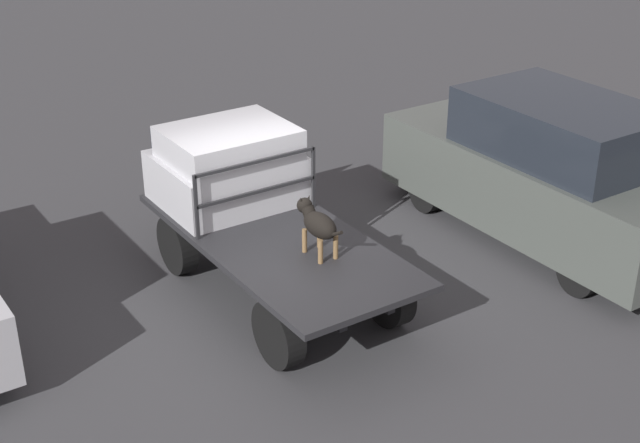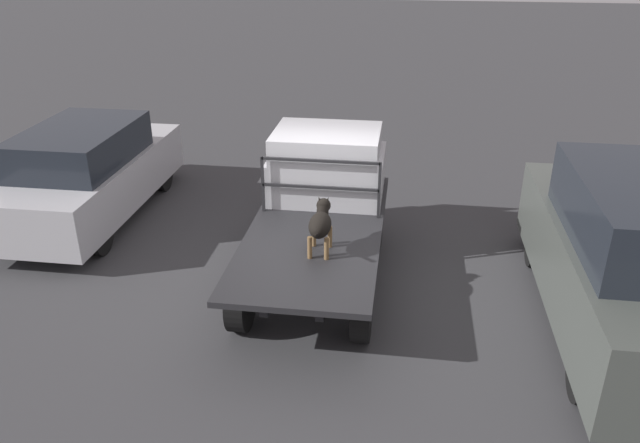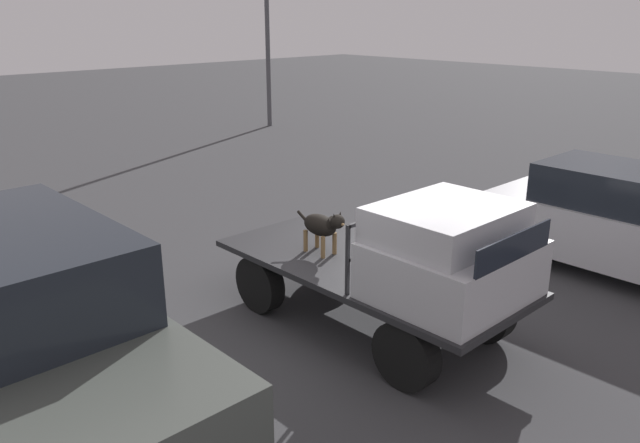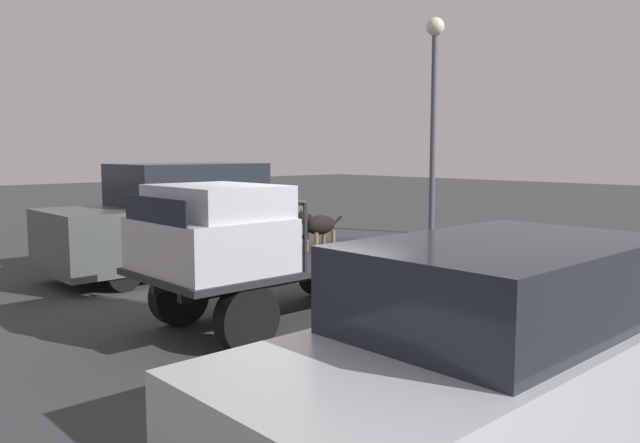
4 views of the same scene
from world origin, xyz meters
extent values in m
plane|color=#38383A|center=(0.00, 0.00, 0.00)|extent=(80.00, 80.00, 0.00)
cylinder|color=black|center=(1.30, 0.77, 0.40)|extent=(0.80, 0.24, 0.80)
cylinder|color=black|center=(1.30, -0.77, 0.40)|extent=(0.80, 0.24, 0.80)
cylinder|color=black|center=(-1.30, 0.77, 0.40)|extent=(0.80, 0.24, 0.80)
cylinder|color=black|center=(-1.30, -0.77, 0.40)|extent=(0.80, 0.24, 0.80)
cube|color=black|center=(0.00, 0.33, 0.69)|extent=(3.85, 0.10, 0.18)
cube|color=black|center=(0.00, -0.33, 0.69)|extent=(3.85, 0.10, 0.18)
cube|color=#232326|center=(0.00, 0.00, 0.82)|extent=(4.18, 1.86, 0.08)
cube|color=#B7B7BC|center=(1.29, 0.00, 1.19)|extent=(1.51, 1.74, 0.66)
cube|color=#B7B7BC|center=(1.17, 0.00, 1.72)|extent=(1.28, 1.60, 0.40)
cube|color=black|center=(2.03, 0.00, 1.66)|extent=(0.02, 1.43, 0.30)
cube|color=#232326|center=(0.46, 0.85, 1.29)|extent=(0.04, 0.04, 0.85)
cube|color=#232326|center=(0.46, -0.85, 1.29)|extent=(0.04, 0.04, 0.85)
cube|color=#232326|center=(0.46, 0.00, 1.70)|extent=(0.04, 1.70, 0.04)
cube|color=#232326|center=(0.46, 0.00, 1.29)|extent=(0.04, 1.70, 0.04)
cylinder|color=brown|center=(-0.55, -0.06, 1.01)|extent=(0.06, 0.06, 0.30)
cylinder|color=brown|center=(-0.55, -0.27, 1.01)|extent=(0.06, 0.06, 0.30)
cylinder|color=brown|center=(-0.90, -0.06, 1.01)|extent=(0.06, 0.06, 0.30)
cylinder|color=brown|center=(-0.90, -0.27, 1.01)|extent=(0.06, 0.06, 0.30)
ellipsoid|color=black|center=(-0.73, -0.16, 1.26)|extent=(0.55, 0.29, 0.29)
sphere|color=brown|center=(-0.57, -0.16, 1.21)|extent=(0.13, 0.13, 0.13)
cylinder|color=black|center=(-0.49, -0.16, 1.34)|extent=(0.20, 0.16, 0.20)
sphere|color=black|center=(-0.39, -0.16, 1.39)|extent=(0.19, 0.19, 0.19)
cone|color=brown|center=(-0.31, -0.16, 1.37)|extent=(0.10, 0.10, 0.10)
cone|color=black|center=(-0.40, -0.11, 1.47)|extent=(0.06, 0.08, 0.10)
cone|color=black|center=(-0.40, -0.22, 1.47)|extent=(0.06, 0.08, 0.10)
cylinder|color=black|center=(-1.06, -0.16, 1.29)|extent=(0.24, 0.04, 0.16)
cylinder|color=black|center=(0.94, -3.23, 0.30)|extent=(0.60, 0.20, 0.60)
cylinder|color=black|center=(0.94, -4.88, 0.30)|extent=(0.60, 0.20, 0.60)
cylinder|color=black|center=(-2.10, -3.23, 0.30)|extent=(0.60, 0.20, 0.60)
cube|color=#474C47|center=(-0.58, -4.06, 0.79)|extent=(4.90, 1.93, 1.08)
cube|color=#1E232B|center=(-0.83, -4.06, 1.72)|extent=(2.69, 1.74, 0.78)
camera|label=1|loc=(-8.53, 5.04, 5.86)|focal=50.00mm
camera|label=2|loc=(-7.82, -1.18, 4.69)|focal=35.00mm
camera|label=3|loc=(5.03, -5.58, 3.97)|focal=35.00mm
camera|label=4|loc=(5.48, 6.56, 2.34)|focal=35.00mm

